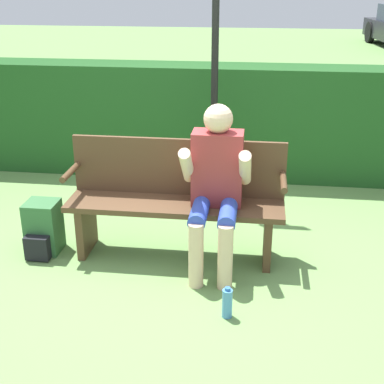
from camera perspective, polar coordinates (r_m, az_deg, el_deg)
The scene contains 7 objects.
ground_plane at distance 4.43m, azimuth -1.77°, elevation -6.77°, with size 40.00×40.00×0.00m, color #668E4C.
hedge_back at distance 6.05m, azimuth 1.15°, elevation 7.60°, with size 12.00×0.52×1.24m.
park_bench at distance 4.27m, azimuth -1.71°, elevation -0.60°, with size 1.72×0.42×0.94m.
person_seated at distance 4.03m, azimuth 2.57°, elevation 1.21°, with size 0.52×0.64×1.26m.
backpack at distance 4.56m, azimuth -15.60°, elevation -3.81°, with size 0.26×0.33×0.44m.
water_bottle at distance 3.66m, azimuth 3.78°, elevation -11.73°, with size 0.07×0.07×0.23m.
signpost at distance 5.25m, azimuth 2.47°, elevation 14.92°, with size 0.41×0.09×2.64m.
Camera 1 is at (0.63, -3.82, 2.15)m, focal length 50.00 mm.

